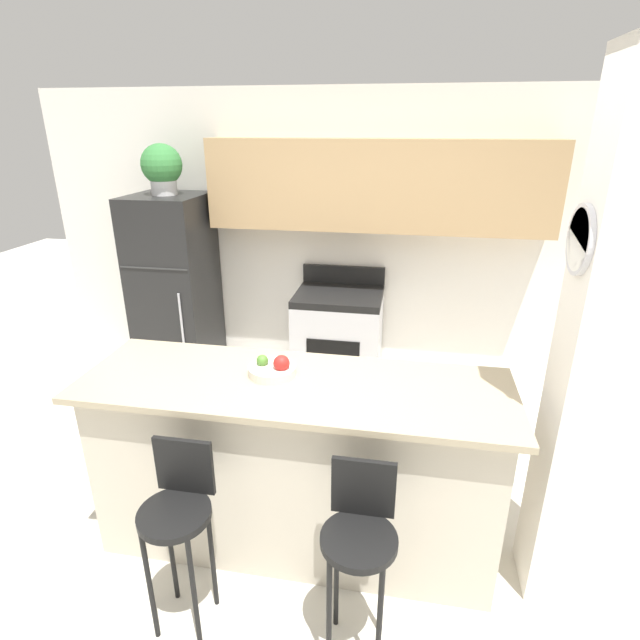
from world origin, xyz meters
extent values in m
plane|color=beige|center=(0.00, 0.00, 0.00)|extent=(14.00, 14.00, 0.00)
cube|color=white|center=(0.00, 2.18, 1.27)|extent=(5.60, 0.06, 2.55)
cube|color=tan|center=(0.25, 1.99, 1.79)|extent=(2.80, 0.32, 0.72)
cube|color=white|center=(-0.03, 2.01, 1.56)|extent=(0.79, 0.28, 0.12)
cube|color=white|center=(1.41, -0.04, 1.27)|extent=(0.36, 0.32, 2.55)
cylinder|color=silver|center=(1.21, -0.04, 1.82)|extent=(0.02, 0.29, 0.29)
cylinder|color=white|center=(1.21, -0.04, 1.82)|extent=(0.01, 0.26, 0.26)
cube|color=beige|center=(0.00, 0.00, 0.50)|extent=(2.11, 0.61, 0.99)
cube|color=tan|center=(0.00, 0.00, 1.01)|extent=(2.23, 0.73, 0.04)
cube|color=black|center=(-1.51, 1.78, 0.58)|extent=(0.62, 0.67, 1.16)
cube|color=black|center=(-1.51, 1.78, 1.43)|extent=(0.62, 0.67, 0.54)
cube|color=#333333|center=(-1.51, 1.44, 1.16)|extent=(0.59, 0.01, 0.01)
cylinder|color=#B2B2B7|center=(-1.31, 1.43, 0.64)|extent=(0.02, 0.02, 0.64)
cube|color=silver|center=(-0.03, 1.82, 0.43)|extent=(0.74, 0.62, 0.85)
cube|color=black|center=(-0.03, 1.82, 0.88)|extent=(0.74, 0.62, 0.06)
cube|color=black|center=(-0.03, 2.11, 0.99)|extent=(0.74, 0.04, 0.16)
cube|color=black|center=(-0.03, 1.50, 0.47)|extent=(0.44, 0.01, 0.27)
cylinder|color=black|center=(-0.41, -0.60, 0.65)|extent=(0.33, 0.33, 0.03)
cube|color=black|center=(-0.41, -0.46, 0.81)|extent=(0.28, 0.02, 0.28)
cylinder|color=black|center=(-0.52, -0.71, 0.32)|extent=(0.02, 0.02, 0.63)
cylinder|color=black|center=(-0.30, -0.71, 0.32)|extent=(0.02, 0.02, 0.63)
cylinder|color=black|center=(-0.52, -0.49, 0.32)|extent=(0.02, 0.02, 0.63)
cylinder|color=black|center=(-0.30, -0.49, 0.32)|extent=(0.02, 0.02, 0.63)
cylinder|color=black|center=(0.41, -0.60, 0.65)|extent=(0.33, 0.33, 0.03)
cube|color=black|center=(0.41, -0.46, 0.81)|extent=(0.28, 0.02, 0.28)
cylinder|color=black|center=(0.30, -0.71, 0.32)|extent=(0.02, 0.02, 0.63)
cylinder|color=black|center=(0.52, -0.71, 0.32)|extent=(0.02, 0.02, 0.63)
cylinder|color=black|center=(0.30, -0.49, 0.32)|extent=(0.02, 0.02, 0.63)
cylinder|color=black|center=(0.52, -0.49, 0.32)|extent=(0.02, 0.02, 0.63)
cylinder|color=silver|center=(-1.51, 1.78, 1.76)|extent=(0.21, 0.21, 0.12)
sphere|color=#387F3D|center=(-1.51, 1.78, 1.94)|extent=(0.33, 0.33, 0.33)
cylinder|color=silver|center=(-0.13, 0.06, 1.05)|extent=(0.25, 0.25, 0.05)
sphere|color=red|center=(-0.07, 0.05, 1.10)|extent=(0.09, 0.09, 0.09)
sphere|color=#4C7F2D|center=(-0.19, 0.08, 1.10)|extent=(0.06, 0.06, 0.06)
camera|label=1|loc=(0.53, -2.19, 2.26)|focal=28.00mm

